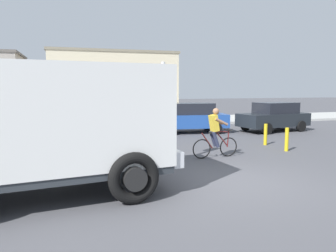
% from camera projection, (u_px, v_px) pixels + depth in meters
% --- Properties ---
extents(ground_plane, '(120.00, 120.00, 0.00)m').
position_uv_depth(ground_plane, '(237.00, 181.00, 8.34)').
color(ground_plane, '#4C4C51').
extents(sidewalk_far, '(80.00, 5.00, 0.16)m').
position_uv_depth(sidewalk_far, '(132.00, 122.00, 22.21)').
color(sidewalk_far, '#ADADA8').
rests_on(sidewalk_far, ground).
extents(truck_foreground, '(5.68, 3.32, 2.90)m').
position_uv_depth(truck_foreground, '(46.00, 122.00, 7.05)').
color(truck_foreground, white).
rests_on(truck_foreground, ground).
extents(cyclist, '(1.73, 0.50, 1.72)m').
position_uv_depth(cyclist, '(215.00, 133.00, 11.11)').
color(cyclist, black).
rests_on(cyclist, ground).
extents(traffic_light_pole, '(0.24, 0.43, 3.20)m').
position_uv_depth(traffic_light_pole, '(163.00, 99.00, 10.10)').
color(traffic_light_pole, red).
rests_on(traffic_light_pole, ground).
extents(car_red_near, '(4.23, 2.37, 1.60)m').
position_uv_depth(car_red_near, '(274.00, 117.00, 18.00)').
color(car_red_near, '#1E2328').
rests_on(car_red_near, ground).
extents(car_white_mid, '(4.17, 2.23, 1.60)m').
position_uv_depth(car_white_mid, '(190.00, 118.00, 17.42)').
color(car_white_mid, '#234C9E').
rests_on(car_white_mid, ground).
extents(car_far_side, '(4.08, 2.02, 1.60)m').
position_uv_depth(car_far_side, '(9.00, 120.00, 15.87)').
color(car_far_side, white).
rests_on(car_far_side, ground).
extents(bollard_near, '(0.14, 0.14, 0.90)m').
position_uv_depth(bollard_near, '(287.00, 139.00, 12.31)').
color(bollard_near, gold).
rests_on(bollard_near, ground).
extents(bollard_far, '(0.14, 0.14, 0.90)m').
position_uv_depth(bollard_far, '(265.00, 134.00, 13.64)').
color(bollard_far, gold).
rests_on(bollard_far, ground).
extents(building_mid_block, '(10.50, 5.58, 5.41)m').
position_uv_depth(building_mid_block, '(112.00, 84.00, 27.96)').
color(building_mid_block, beige).
rests_on(building_mid_block, ground).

